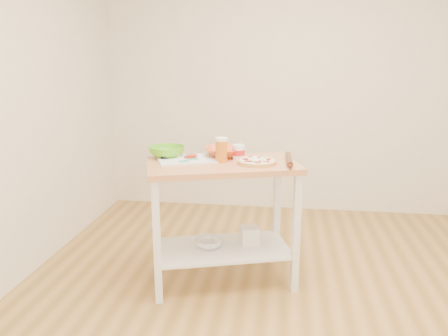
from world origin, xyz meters
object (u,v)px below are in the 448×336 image
cutting_board (186,159)px  spatula (188,160)px  green_bowl (167,152)px  pizza (257,161)px  beer_pint (221,150)px  shelf_glass_bowl (209,243)px  yogurt_tub (239,152)px  prep_island (223,198)px  orange_bowl (224,152)px  knife (173,157)px  rolling_pin (289,160)px  shelf_bin (250,235)px

cutting_board → spatula: cutting_board is taller
spatula → green_bowl: bearing=112.3°
pizza → beer_pint: 0.26m
green_bowl → shelf_glass_bowl: size_ratio=1.26×
beer_pint → yogurt_tub: bearing=39.7°
cutting_board → yogurt_tub: (0.37, 0.06, 0.05)m
prep_island → shelf_glass_bowl: size_ratio=5.60×
pizza → orange_bowl: (-0.26, 0.19, 0.02)m
knife → shelf_glass_bowl: bearing=-56.4°
prep_island → rolling_pin: size_ratio=3.39×
pizza → beer_pint: bearing=175.9°
beer_pint → rolling_pin: 0.48m
spatula → rolling_pin: 0.71m
cutting_board → orange_bowl: 0.30m
cutting_board → shelf_glass_bowl: (0.17, -0.06, -0.62)m
knife → shelf_bin: (0.56, 0.03, -0.59)m
knife → beer_pint: size_ratio=1.22×
cutting_board → spatula: size_ratio=3.79×
prep_island → rolling_pin: bearing=9.4°
pizza → spatula: (-0.48, -0.03, -0.00)m
green_bowl → shelf_glass_bowl: 0.74m
prep_island → yogurt_tub: (0.10, 0.11, 0.31)m
pizza → knife: size_ratio=1.29×
beer_pint → shelf_bin: size_ratio=1.33×
cutting_board → beer_pint: beer_pint is taller
spatula → green_bowl: green_bowl is taller
spatula → orange_bowl: size_ratio=0.45×
green_bowl → shelf_glass_bowl: green_bowl is taller
rolling_pin → shelf_bin: (-0.27, 0.02, -0.59)m
pizza → beer_pint: beer_pint is taller
orange_bowl → green_bowl: size_ratio=1.09×
rolling_pin → shelf_bin: rolling_pin is taller
beer_pint → orange_bowl: bearing=91.4°
spatula → yogurt_tub: bearing=-8.7°
shelf_bin → cutting_board: bearing=-174.1°
cutting_board → green_bowl: green_bowl is taller
pizza → shelf_glass_bowl: 0.71m
prep_island → spatula: size_ratio=9.11×
knife → prep_island: bearing=-50.5°
pizza → green_bowl: 0.68m
rolling_pin → shelf_glass_bowl: bearing=-171.2°
spatula → beer_pint: (0.23, 0.05, 0.07)m
green_bowl → beer_pint: bearing=-12.9°
green_bowl → yogurt_tub: yogurt_tub is taller
prep_island → spatula: (-0.24, -0.03, 0.27)m
rolling_pin → shelf_bin: size_ratio=2.63×
green_bowl → shelf_bin: green_bowl is taller
cutting_board → orange_bowl: orange_bowl is taller
orange_bowl → shelf_bin: orange_bowl is taller
cutting_board → knife: cutting_board is taller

